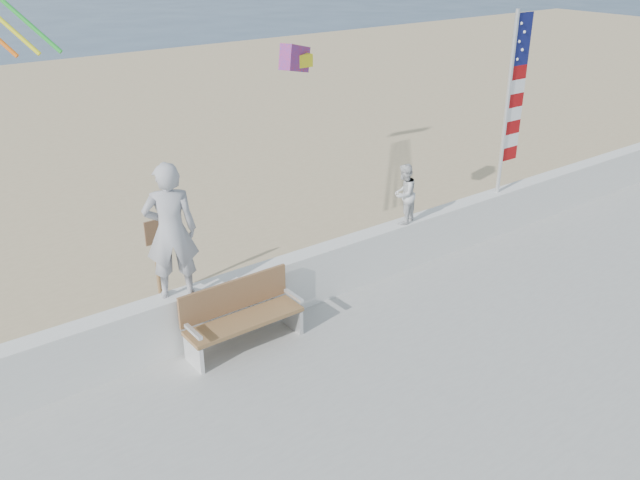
# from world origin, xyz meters

# --- Properties ---
(ground) EXTENTS (220.00, 220.00, 0.00)m
(ground) POSITION_xyz_m (0.00, 0.00, 0.00)
(ground) COLOR #2F455E
(ground) RESTS_ON ground
(sand) EXTENTS (90.00, 40.00, 0.08)m
(sand) POSITION_xyz_m (0.00, 9.00, 0.04)
(sand) COLOR tan
(sand) RESTS_ON ground
(seawall) EXTENTS (30.00, 0.35, 0.90)m
(seawall) POSITION_xyz_m (0.00, 2.00, 0.63)
(seawall) COLOR silver
(seawall) RESTS_ON boardwalk
(adult) EXTENTS (0.86, 0.72, 1.99)m
(adult) POSITION_xyz_m (-2.23, 2.00, 2.08)
(adult) COLOR #9A9A9F
(adult) RESTS_ON seawall
(child) EXTENTS (0.65, 0.59, 1.09)m
(child) POSITION_xyz_m (2.20, 2.00, 1.62)
(child) COLOR silver
(child) RESTS_ON seawall
(bench) EXTENTS (1.80, 0.57, 1.00)m
(bench) POSITION_xyz_m (-1.45, 1.55, 0.69)
(bench) COLOR olive
(bench) RESTS_ON boardwalk
(flag) EXTENTS (0.50, 0.08, 3.50)m
(flag) POSITION_xyz_m (4.92, 2.00, 2.99)
(flag) COLOR silver
(flag) RESTS_ON seawall
(parafoil_kite) EXTENTS (0.84, 0.61, 0.58)m
(parafoil_kite) POSITION_xyz_m (0.99, 3.54, 3.88)
(parafoil_kite) COLOR red
(parafoil_kite) RESTS_ON ground
(sign) EXTENTS (0.32, 0.07, 1.46)m
(sign) POSITION_xyz_m (-1.77, 3.74, 0.94)
(sign) COLOR olive
(sign) RESTS_ON sand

